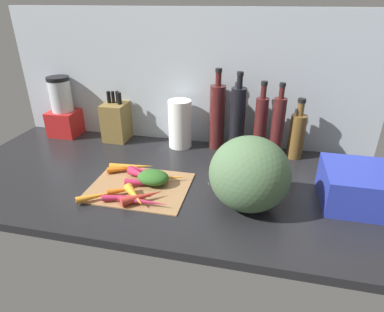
{
  "coord_description": "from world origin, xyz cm",
  "views": [
    {
      "loc": [
        34.89,
        -105.99,
        63.29
      ],
      "look_at": [
        12.41,
        -6.6,
        13.38
      ],
      "focal_mm": 30.37,
      "sensor_mm": 36.0,
      "label": 1
    }
  ],
  "objects_px": {
    "carrot_5": "(143,197)",
    "carrot_7": "(132,167)",
    "bottle_0": "(217,116)",
    "bottle_3": "(277,127)",
    "carrot_4": "(130,168)",
    "carrot_9": "(128,197)",
    "carrot_2": "(141,175)",
    "dish_rack": "(359,187)",
    "carrot_1": "(144,202)",
    "bottle_1": "(237,120)",
    "carrot_6": "(166,178)",
    "winter_squash": "(249,174)",
    "bottle_4": "(297,135)",
    "carrot_0": "(142,170)",
    "blender_appliance": "(63,111)",
    "bottle_2": "(260,125)",
    "carrot_8": "(135,196)",
    "knife_block": "(117,121)",
    "paper_towel_roll": "(180,124)",
    "carrot_3": "(124,190)",
    "carrot_11": "(148,182)",
    "carrot_10": "(97,196)",
    "cutting_board": "(139,187)"
  },
  "relations": [
    {
      "from": "carrot_5",
      "to": "carrot_7",
      "type": "distance_m",
      "value": 0.23
    },
    {
      "from": "bottle_0",
      "to": "bottle_3",
      "type": "relative_size",
      "value": 1.11
    },
    {
      "from": "carrot_4",
      "to": "carrot_9",
      "type": "relative_size",
      "value": 0.99
    },
    {
      "from": "carrot_2",
      "to": "dish_rack",
      "type": "relative_size",
      "value": 0.5
    },
    {
      "from": "carrot_1",
      "to": "carrot_2",
      "type": "distance_m",
      "value": 0.17
    },
    {
      "from": "bottle_1",
      "to": "carrot_7",
      "type": "bearing_deg",
      "value": -143.93
    },
    {
      "from": "carrot_6",
      "to": "bottle_3",
      "type": "distance_m",
      "value": 0.52
    },
    {
      "from": "winter_squash",
      "to": "bottle_0",
      "type": "distance_m",
      "value": 0.49
    },
    {
      "from": "carrot_2",
      "to": "carrot_7",
      "type": "height_order",
      "value": "carrot_2"
    },
    {
      "from": "carrot_9",
      "to": "bottle_4",
      "type": "relative_size",
      "value": 0.67
    },
    {
      "from": "carrot_0",
      "to": "blender_appliance",
      "type": "xyz_separation_m",
      "value": [
        -0.53,
        0.32,
        0.11
      ]
    },
    {
      "from": "blender_appliance",
      "to": "bottle_2",
      "type": "distance_m",
      "value": 0.97
    },
    {
      "from": "carrot_8",
      "to": "knife_block",
      "type": "height_order",
      "value": "knife_block"
    },
    {
      "from": "carrot_4",
      "to": "carrot_9",
      "type": "height_order",
      "value": "same"
    },
    {
      "from": "knife_block",
      "to": "paper_towel_roll",
      "type": "height_order",
      "value": "knife_block"
    },
    {
      "from": "bottle_1",
      "to": "dish_rack",
      "type": "relative_size",
      "value": 1.54
    },
    {
      "from": "carrot_3",
      "to": "carrot_8",
      "type": "relative_size",
      "value": 0.91
    },
    {
      "from": "carrot_4",
      "to": "carrot_5",
      "type": "relative_size",
      "value": 1.18
    },
    {
      "from": "bottle_2",
      "to": "carrot_11",
      "type": "bearing_deg",
      "value": -135.12
    },
    {
      "from": "dish_rack",
      "to": "carrot_6",
      "type": "bearing_deg",
      "value": -178.69
    },
    {
      "from": "winter_squash",
      "to": "bottle_2",
      "type": "relative_size",
      "value": 0.8
    },
    {
      "from": "bottle_2",
      "to": "carrot_1",
      "type": "bearing_deg",
      "value": -125.47
    },
    {
      "from": "carrot_6",
      "to": "carrot_8",
      "type": "bearing_deg",
      "value": -114.04
    },
    {
      "from": "carrot_2",
      "to": "bottle_1",
      "type": "relative_size",
      "value": 0.33
    },
    {
      "from": "bottle_1",
      "to": "carrot_8",
      "type": "bearing_deg",
      "value": -121.64
    },
    {
      "from": "carrot_4",
      "to": "carrot_11",
      "type": "relative_size",
      "value": 1.03
    },
    {
      "from": "carrot_11",
      "to": "dish_rack",
      "type": "distance_m",
      "value": 0.73
    },
    {
      "from": "knife_block",
      "to": "bottle_4",
      "type": "distance_m",
      "value": 0.84
    },
    {
      "from": "carrot_1",
      "to": "blender_appliance",
      "type": "bearing_deg",
      "value": 139.37
    },
    {
      "from": "bottle_1",
      "to": "winter_squash",
      "type": "bearing_deg",
      "value": -79.06
    },
    {
      "from": "blender_appliance",
      "to": "bottle_1",
      "type": "distance_m",
      "value": 0.87
    },
    {
      "from": "carrot_9",
      "to": "carrot_3",
      "type": "bearing_deg",
      "value": 131.29
    },
    {
      "from": "carrot_9",
      "to": "carrot_11",
      "type": "xyz_separation_m",
      "value": [
        0.03,
        0.1,
        0.0
      ]
    },
    {
      "from": "carrot_4",
      "to": "bottle_2",
      "type": "bearing_deg",
      "value": 30.02
    },
    {
      "from": "knife_block",
      "to": "dish_rack",
      "type": "distance_m",
      "value": 1.08
    },
    {
      "from": "paper_towel_roll",
      "to": "carrot_3",
      "type": "bearing_deg",
      "value": -101.0
    },
    {
      "from": "bottle_0",
      "to": "dish_rack",
      "type": "distance_m",
      "value": 0.65
    },
    {
      "from": "carrot_2",
      "to": "carrot_9",
      "type": "distance_m",
      "value": 0.15
    },
    {
      "from": "carrot_3",
      "to": "bottle_3",
      "type": "distance_m",
      "value": 0.68
    },
    {
      "from": "carrot_10",
      "to": "knife_block",
      "type": "distance_m",
      "value": 0.56
    },
    {
      "from": "bottle_0",
      "to": "paper_towel_roll",
      "type": "bearing_deg",
      "value": -171.33
    },
    {
      "from": "carrot_6",
      "to": "dish_rack",
      "type": "relative_size",
      "value": 0.73
    },
    {
      "from": "carrot_0",
      "to": "bottle_1",
      "type": "xyz_separation_m",
      "value": [
        0.34,
        0.3,
        0.13
      ]
    },
    {
      "from": "cutting_board",
      "to": "carrot_2",
      "type": "distance_m",
      "value": 0.05
    },
    {
      "from": "carrot_11",
      "to": "carrot_3",
      "type": "bearing_deg",
      "value": -136.09
    },
    {
      "from": "bottle_4",
      "to": "carrot_8",
      "type": "bearing_deg",
      "value": -138.77
    },
    {
      "from": "carrot_4",
      "to": "bottle_1",
      "type": "xyz_separation_m",
      "value": [
        0.39,
        0.29,
        0.13
      ]
    },
    {
      "from": "carrot_9",
      "to": "bottle_0",
      "type": "xyz_separation_m",
      "value": [
        0.22,
        0.52,
        0.13
      ]
    },
    {
      "from": "carrot_1",
      "to": "bottle_3",
      "type": "xyz_separation_m",
      "value": [
        0.43,
        0.48,
        0.12
      ]
    },
    {
      "from": "cutting_board",
      "to": "paper_towel_roll",
      "type": "distance_m",
      "value": 0.41
    }
  ]
}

